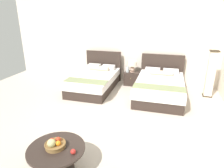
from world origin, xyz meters
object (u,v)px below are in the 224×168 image
Objects in this scene: nightstand at (132,78)px; coffee_table at (57,154)px; bed_near_corner at (160,87)px; floor_lamp_corner at (211,74)px; bed_near_window at (95,80)px; loose_apple at (73,152)px; vase at (128,69)px; fruit_bowl at (55,144)px; table_lamp at (132,65)px.

nightstand is 4.33m from coffee_table.
bed_near_corner is 1.59× the size of floor_lamp_corner.
bed_near_window is 0.97× the size of bed_near_corner.
loose_apple is at bearing -105.57° from bed_near_corner.
coffee_table is at bearing -110.42° from bed_near_corner.
bed_near_corner is at bearing 74.43° from loose_apple.
vase is at bearing 87.48° from coffee_table.
nightstand is 1.53× the size of fruit_bowl.
floor_lamp_corner is (2.75, 4.01, 0.38)m from coffee_table.
nightstand is 1.30× the size of table_lamp.
coffee_table is (-0.19, -4.28, -0.24)m from vase.
coffee_table is at bearing -78.05° from bed_near_window.
vase reaches higher than fruit_bowl.
nightstand is 0.36m from vase.
loose_apple is at bearing -120.90° from floor_lamp_corner.
table_lamp is at bearing 143.48° from bed_near_corner.
loose_apple is (0.34, -0.05, -0.02)m from fruit_bowl.
vase reaches higher than loose_apple.
floor_lamp_corner reaches higher than bed_near_window.
nightstand is at bearing 85.49° from coffee_table.
fruit_bowl is (-0.36, -4.33, -0.22)m from table_lamp.
fruit_bowl is 0.24× the size of floor_lamp_corner.
table_lamp reaches higher than fruit_bowl.
fruit_bowl is at bearing -92.78° from vase.
bed_near_window reaches higher than fruit_bowl.
table_lamp is at bearing 90.00° from nightstand.
loose_apple is (-0.02, -4.36, 0.24)m from nightstand.
nightstand is 6.21× the size of loose_apple.
bed_near_window reaches higher than loose_apple.
nightstand is 0.56× the size of coffee_table.
vase is 0.60× the size of fruit_bowl.
nightstand is 0.48m from table_lamp.
coffee_table is 11.11× the size of loose_apple.
bed_near_corner is (2.10, -0.00, 0.01)m from bed_near_window.
bed_near_window reaches higher than bed_near_corner.
table_lamp is 0.43× the size of coffee_table.
bed_near_window is 1.20m from vase.
coffee_table is at bearing -94.49° from table_lamp.
floor_lamp_corner is (3.51, 0.41, 0.41)m from bed_near_window.
floor_lamp_corner is (1.41, 0.41, 0.41)m from bed_near_corner.
table_lamp reaches higher than vase.
floor_lamp_corner is at bearing 6.61° from bed_near_window.
floor_lamp_corner reaches higher than vase.
floor_lamp_corner is (2.43, 4.05, 0.23)m from loose_apple.
loose_apple reaches higher than coffee_table.
fruit_bowl is at bearing -124.68° from floor_lamp_corner.
loose_apple is (-0.02, -4.38, -0.24)m from table_lamp.
bed_near_window is 5.50× the size of table_lamp.
coffee_table is 0.36m from loose_apple.
bed_near_corner is 27.19× the size of loose_apple.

